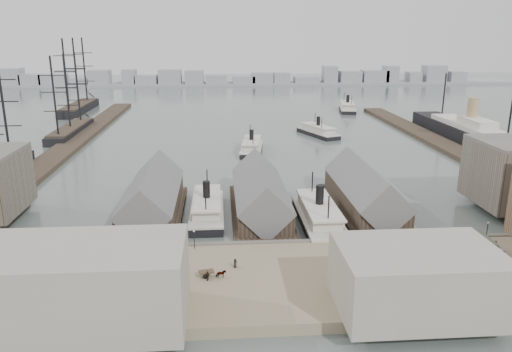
{
  "coord_description": "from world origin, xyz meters",
  "views": [
    {
      "loc": [
        -9.61,
        -98.65,
        43.24
      ],
      "look_at": [
        0.0,
        30.0,
        6.0
      ],
      "focal_mm": 35.0,
      "sensor_mm": 36.0,
      "label": 1
    }
  ],
  "objects": [
    {
      "name": "ground",
      "position": [
        0.0,
        0.0,
        0.0
      ],
      "size": [
        900.0,
        900.0,
        0.0
      ],
      "primitive_type": "plane",
      "color": "#4C5754",
      "rests_on": "ground"
    },
    {
      "name": "quay",
      "position": [
        0.0,
        -20.0,
        1.0
      ],
      "size": [
        180.0,
        30.0,
        2.0
      ],
      "primitive_type": "cube",
      "color": "#7E6E54",
      "rests_on": "ground"
    },
    {
      "name": "seawall",
      "position": [
        0.0,
        -5.2,
        1.15
      ],
      "size": [
        180.0,
        1.2,
        2.3
      ],
      "primitive_type": "cube",
      "color": "#59544C",
      "rests_on": "ground"
    },
    {
      "name": "west_wharf",
      "position": [
        -68.0,
        100.0,
        0.8
      ],
      "size": [
        10.0,
        220.0,
        1.6
      ],
      "primitive_type": "cube",
      "color": "#2D231C",
      "rests_on": "ground"
    },
    {
      "name": "east_wharf",
      "position": [
        78.0,
        90.0,
        0.8
      ],
      "size": [
        10.0,
        180.0,
        1.6
      ],
      "primitive_type": "cube",
      "color": "#2D231C",
      "rests_on": "ground"
    },
    {
      "name": "ferry_shed_west",
      "position": [
        -26.0,
        16.88,
        4.64
      ],
      "size": [
        14.0,
        42.0,
        12.6
      ],
      "color": "#2D231C",
      "rests_on": "ground"
    },
    {
      "name": "ferry_shed_center",
      "position": [
        0.0,
        16.88,
        4.64
      ],
      "size": [
        14.0,
        42.0,
        12.6
      ],
      "color": "#2D231C",
      "rests_on": "ground"
    },
    {
      "name": "ferry_shed_east",
      "position": [
        26.0,
        16.88,
        4.64
      ],
      "size": [
        14.0,
        42.0,
        12.6
      ],
      "color": "#2D231C",
      "rests_on": "ground"
    },
    {
      "name": "street_bldg_center",
      "position": [
        20.0,
        -32.0,
        7.0
      ],
      "size": [
        24.0,
        16.0,
        10.0
      ],
      "primitive_type": "cube",
      "color": "gray",
      "rests_on": "quay"
    },
    {
      "name": "street_bldg_west",
      "position": [
        -30.0,
        -32.0,
        8.0
      ],
      "size": [
        30.0,
        16.0,
        12.0
      ],
      "primitive_type": "cube",
      "color": "gray",
      "rests_on": "quay"
    },
    {
      "name": "lamp_post_far_w",
      "position": [
        -45.0,
        -7.0,
        4.71
      ],
      "size": [
        0.44,
        0.44,
        3.92
      ],
      "color": "black",
      "rests_on": "quay"
    },
    {
      "name": "lamp_post_near_w",
      "position": [
        -15.0,
        -7.0,
        4.71
      ],
      "size": [
        0.44,
        0.44,
        3.92
      ],
      "color": "black",
      "rests_on": "quay"
    },
    {
      "name": "lamp_post_near_e",
      "position": [
        15.0,
        -7.0,
        4.71
      ],
      "size": [
        0.44,
        0.44,
        3.92
      ],
      "color": "black",
      "rests_on": "quay"
    },
    {
      "name": "lamp_post_far_e",
      "position": [
        45.0,
        -7.0,
        4.71
      ],
      "size": [
        0.44,
        0.44,
        3.92
      ],
      "color": "black",
      "rests_on": "quay"
    },
    {
      "name": "far_shore",
      "position": [
        -2.07,
        334.14,
        3.91
      ],
      "size": [
        500.0,
        40.0,
        15.72
      ],
      "color": "gray",
      "rests_on": "ground"
    },
    {
      "name": "ferry_docked_west",
      "position": [
        -13.0,
        16.1,
        2.23
      ],
      "size": [
        8.0,
        26.65,
        9.52
      ],
      "color": "black",
      "rests_on": "ground"
    },
    {
      "name": "ferry_docked_east",
      "position": [
        13.0,
        8.17,
        2.43
      ],
      "size": [
        8.71,
        29.02,
        10.36
      ],
      "color": "black",
      "rests_on": "ground"
    },
    {
      "name": "ferry_open_near",
      "position": [
        2.34,
        83.74,
        2.09
      ],
      "size": [
        10.55,
        25.67,
        8.9
      ],
      "rotation": [
        0.0,
        0.0,
        -0.13
      ],
      "color": "black",
      "rests_on": "ground"
    },
    {
      "name": "ferry_open_mid",
      "position": [
        33.12,
        111.98,
        2.07
      ],
      "size": [
        15.9,
        25.69,
        8.82
      ],
      "rotation": [
        0.0,
        0.0,
        0.37
      ],
      "color": "black",
      "rests_on": "ground"
    },
    {
      "name": "ferry_open_far",
      "position": [
        63.29,
        179.6,
        2.29
      ],
      "size": [
        12.83,
        28.37,
        9.77
      ],
      "rotation": [
        0.0,
        0.0,
        -0.17
      ],
      "color": "black",
      "rests_on": "ground"
    },
    {
      "name": "sailing_ship_mid",
      "position": [
        -74.26,
        121.0,
        2.48
      ],
      "size": [
        8.43,
        48.71,
        34.66
      ],
      "color": "black",
      "rests_on": "ground"
    },
    {
      "name": "sailing_ship_far",
      "position": [
        -88.56,
        189.79,
        2.92
      ],
      "size": [
        9.83,
        54.59,
        40.4
      ],
      "color": "black",
      "rests_on": "ground"
    },
    {
      "name": "ocean_steamer",
      "position": [
        92.0,
        93.76,
        3.9
      ],
      "size": [
        12.4,
        90.63,
        18.13
      ],
      "color": "black",
      "rests_on": "ground"
    },
    {
      "name": "tram",
      "position": [
        40.11,
        -15.07,
        3.85
      ],
      "size": [
        3.1,
        10.27,
        3.62
      ],
      "rotation": [
        0.0,
        0.0,
        -0.05
      ],
      "color": "black",
      "rests_on": "quay"
    },
    {
      "name": "horse_cart_left",
      "position": [
        -41.97,
        -13.9,
        2.78
      ],
      "size": [
        4.6,
        3.57,
        1.49
      ],
      "rotation": [
        0.0,
        0.0,
        1.01
      ],
      "color": "black",
      "rests_on": "quay"
    },
    {
      "name": "horse_cart_center",
      "position": [
        -10.78,
        -19.56,
        2.77
      ],
      "size": [
        4.89,
        2.07,
        1.45
      ],
      "rotation": [
        0.0,
        0.0,
        1.77
      ],
      "color": "black",
      "rests_on": "quay"
    },
    {
      "name": "horse_cart_right",
      "position": [
        19.56,
        -22.43,
        2.8
      ],
      "size": [
        4.78,
        3.31,
        1.56
      ],
      "rotation": [
        0.0,
        0.0,
        2.01
      ],
      "color": "black",
      "rests_on": "quay"
    },
    {
      "name": "pedestrian_0",
      "position": [
        -46.74,
        -15.02,
        2.82
      ],
      "size": [
        0.69,
        0.74,
        1.64
      ],
      "primitive_type": "imported",
      "rotation": [
        0.0,
        0.0,
        2.16
      ],
      "color": "black",
      "rests_on": "quay"
    },
    {
      "name": "pedestrian_1",
      "position": [
        -37.08,
        -17.11,
        2.87
      ],
      "size": [
        0.95,
        0.81,
        1.74
      ],
      "primitive_type": "imported",
      "rotation": [
        0.0,
        0.0,
        2.95
      ],
      "color": "black",
      "rests_on": "quay"
    },
    {
      "name": "pedestrian_2",
      "position": [
        -23.74,
        -8.0,
        2.87
      ],
      "size": [
        1.28,
        0.98,
        1.75
      ],
      "primitive_type": "imported",
      "rotation": [
        0.0,
        0.0,
        2.81
      ],
      "color": "black",
      "rests_on": "quay"
    },
    {
      "name": "pedestrian_3",
      "position": [
        -12.12,
        -20.49,
        2.86
      ],
      "size": [
        0.71,
        1.09,
        1.72
      ],
      "primitive_type": "imported",
      "rotation": [
        0.0,
        0.0,
        4.4
      ],
      "color": "black",
      "rests_on": "quay"
    },
    {
      "name": "pedestrian_4",
      "position": [
        -7.23,
        -15.93,
        2.85
      ],
      "size": [
        1.0,
        0.92,
        1.71
      ],
      "primitive_type": "imported",
      "rotation": [
        0.0,
        0.0,
        0.61
      ],
      "color": "black",
      "rests_on": "quay"
    },
    {
      "name": "pedestrian_5",
      "position": [
        12.95,
        -21.07,
        2.79
      ],
      "size": [
        0.53,
        0.65,
        1.57
      ],
      "primitive_type": "imported",
      "rotation": [
        0.0,
        0.0,
        4.92
      ],
      "color": "black",
      "rests_on": "quay"
    },
    {
      "name": "pedestrian_6",
      "position": [
        29.51,
        -14.75,
        2.9
      ],
      "size": [
        1.09,
        1.1,
        1.8
      ],
      "primitive_type": "imported",
      "rotation": [
        0.0,
        0.0,
        2.33
      ],
      "color": "black",
      "rests_on": "quay"
    },
    {
      "name": "pedestrian_7",
      "position": [
        29.45,
        -20.22,
        2.89
      ],
      "size": [
        1.19,
        0.73,
        1.79
      ],
      "primitive_type": "imported",
      "rotation": [
        0.0,
        0.0,
        3.2
      ],
      "color": "black",
      "rests_on": "quay"
    },
    {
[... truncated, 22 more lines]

